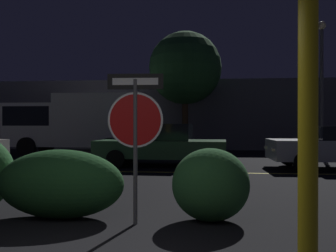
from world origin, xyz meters
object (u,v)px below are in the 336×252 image
object	(u,v)px
yellow_pole_right	(308,93)
hedge_bush_2	(61,184)
hedge_bush_3	(211,185)
street_lamp	(322,75)
stop_sign	(135,120)
passing_car_2	(162,145)
tree_0	(185,68)
delivery_truck	(74,122)

from	to	relation	value
yellow_pole_right	hedge_bush_2	xyz separation A→B (m)	(-2.95, 2.55, -1.14)
hedge_bush_2	hedge_bush_3	size ratio (longest dim) A/B	1.72
street_lamp	stop_sign	bearing A→B (deg)	-117.29
stop_sign	passing_car_2	bearing A→B (deg)	91.21
passing_car_2	stop_sign	bearing A→B (deg)	-173.48
hedge_bush_2	tree_0	distance (m)	15.03
hedge_bush_2	delivery_truck	distance (m)	12.33
hedge_bush_3	passing_car_2	size ratio (longest dim) A/B	0.25
yellow_pole_right	hedge_bush_3	xyz separation A→B (m)	(-0.69, 2.58, -1.12)
hedge_bush_3	delivery_truck	bearing A→B (deg)	118.03
hedge_bush_3	street_lamp	size ratio (longest dim) A/B	0.19
stop_sign	delivery_truck	world-z (taller)	delivery_truck
stop_sign	street_lamp	distance (m)	13.69
yellow_pole_right	hedge_bush_3	distance (m)	2.90
hedge_bush_2	hedge_bush_3	world-z (taller)	hedge_bush_3
hedge_bush_3	delivery_truck	size ratio (longest dim) A/B	0.18
hedge_bush_2	tree_0	size ratio (longest dim) A/B	0.31
yellow_pole_right	tree_0	size ratio (longest dim) A/B	0.52
passing_car_2	street_lamp	world-z (taller)	street_lamp
yellow_pole_right	tree_0	xyz separation A→B (m)	(-1.79, 17.02, 2.75)
yellow_pole_right	passing_car_2	bearing A→B (deg)	102.70
hedge_bush_2	street_lamp	world-z (taller)	street_lamp
hedge_bush_2	delivery_truck	bearing A→B (deg)	108.60
passing_car_2	delivery_truck	xyz separation A→B (m)	(-4.67, 4.41, 0.83)
passing_car_2	hedge_bush_3	bearing A→B (deg)	-165.01
delivery_truck	tree_0	distance (m)	6.48
stop_sign	delivery_truck	distance (m)	12.93
hedge_bush_2	stop_sign	bearing A→B (deg)	-10.91
delivery_truck	yellow_pole_right	bearing A→B (deg)	-154.11
tree_0	yellow_pole_right	bearing A→B (deg)	-83.99
hedge_bush_2	tree_0	world-z (taller)	tree_0
hedge_bush_2	delivery_truck	world-z (taller)	delivery_truck
delivery_truck	stop_sign	bearing A→B (deg)	-156.65
stop_sign	hedge_bush_3	distance (m)	1.46
yellow_pole_right	hedge_bush_2	distance (m)	4.07
hedge_bush_3	passing_car_2	xyz separation A→B (m)	(-1.52, 7.20, 0.18)
delivery_truck	hedge_bush_3	bearing A→B (deg)	-151.91
stop_sign	delivery_truck	bearing A→B (deg)	111.09
yellow_pole_right	delivery_truck	bearing A→B (deg)	115.83
hedge_bush_3	tree_0	bearing A→B (deg)	94.36
hedge_bush_3	hedge_bush_2	bearing A→B (deg)	-179.22
delivery_truck	street_lamp	size ratio (longest dim) A/B	1.06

